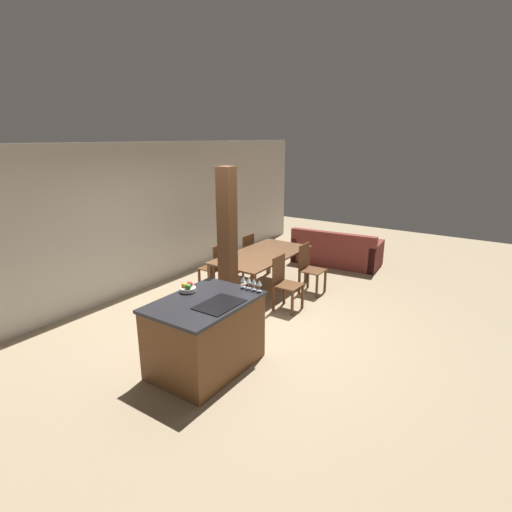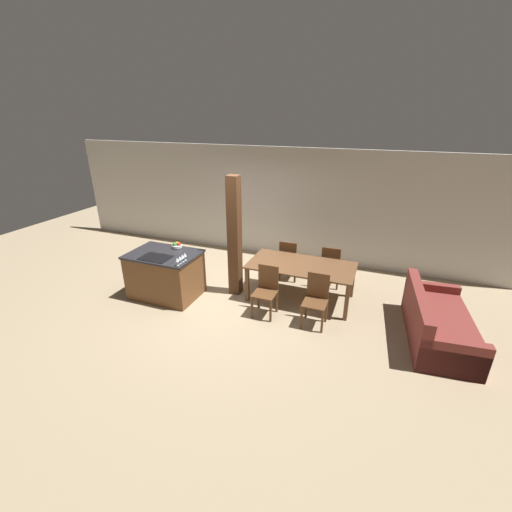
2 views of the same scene
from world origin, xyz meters
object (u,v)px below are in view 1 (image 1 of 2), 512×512
object	(u,v)px
dining_table	(262,258)
dining_chair_near_left	(284,282)
wine_glass_near	(259,283)
timber_post	(228,247)
wine_glass_end	(243,279)
fruit_bowl	(188,288)
dining_chair_far_right	(244,255)
wine_glass_middle	(254,282)
dining_chair_far_left	(215,266)
couch	(336,252)
dining_chair_near_right	(309,268)
kitchen_island	(205,334)
wine_glass_far	(248,281)

from	to	relation	value
dining_table	dining_chair_near_left	bearing A→B (deg)	-121.61
wine_glass_near	timber_post	xyz separation A→B (m)	(0.66, 1.01, 0.17)
wine_glass_end	fruit_bowl	bearing A→B (deg)	135.05
wine_glass_end	dining_chair_far_right	size ratio (longest dim) A/B	0.17
timber_post	dining_chair_near_left	bearing A→B (deg)	-31.77
fruit_bowl	wine_glass_middle	distance (m)	0.84
dining_chair_far_left	timber_post	world-z (taller)	timber_post
wine_glass_middle	couch	world-z (taller)	wine_glass_middle
wine_glass_middle	dining_chair_far_left	distance (m)	2.46
dining_chair_near_left	wine_glass_middle	bearing A→B (deg)	-164.95
dining_chair_near_right	dining_chair_far_right	bearing A→B (deg)	90.00
dining_chair_near_left	timber_post	xyz separation A→B (m)	(-0.84, 0.52, 0.72)
kitchen_island	wine_glass_far	world-z (taller)	wine_glass_far
dining_chair_near_right	timber_post	world-z (taller)	timber_post
dining_chair_near_right	wine_glass_far	bearing A→B (deg)	-172.42
kitchen_island	wine_glass_end	bearing A→B (deg)	-14.55
wine_glass_end	kitchen_island	bearing A→B (deg)	165.45
wine_glass_far	dining_chair_near_right	bearing A→B (deg)	7.58
wine_glass_middle	couch	bearing A→B (deg)	8.81
wine_glass_middle	dining_chair_far_left	world-z (taller)	wine_glass_middle
couch	timber_post	world-z (taller)	timber_post
dining_table	couch	xyz separation A→B (m)	(2.38, -0.47, -0.38)
wine_glass_far	dining_chair_far_right	distance (m)	3.05
kitchen_island	timber_post	distance (m)	1.57
wine_glass_near	kitchen_island	bearing A→B (deg)	145.93
fruit_bowl	dining_chair_near_left	bearing A→B (deg)	-7.50
kitchen_island	dining_table	world-z (taller)	kitchen_island
dining_chair_near_left	dining_chair_far_right	world-z (taller)	same
wine_glass_near	dining_chair_near_left	distance (m)	1.67
fruit_bowl	wine_glass_end	world-z (taller)	wine_glass_end
wine_glass_near	couch	size ratio (longest dim) A/B	0.08
dining_table	dining_chair_far_right	world-z (taller)	dining_chair_far_right
fruit_bowl	couch	bearing A→B (deg)	0.06
kitchen_island	wine_glass_near	xyz separation A→B (m)	(0.60, -0.40, 0.57)
wine_glass_near	dining_chair_near_left	size ratio (longest dim) A/B	0.17
kitchen_island	fruit_bowl	size ratio (longest dim) A/B	6.60
wine_glass_end	dining_chair_near_left	size ratio (longest dim) A/B	0.17
wine_glass_middle	wine_glass_end	distance (m)	0.17
wine_glass_near	wine_glass_far	distance (m)	0.17
kitchen_island	dining_chair_near_left	bearing A→B (deg)	2.28
wine_glass_near	wine_glass_end	distance (m)	0.25
fruit_bowl	dining_chair_near_right	xyz separation A→B (m)	(2.91, -0.26, -0.49)
wine_glass_middle	dining_chair_near_left	size ratio (longest dim) A/B	0.17
dining_chair_far_left	wine_glass_far	bearing A→B (deg)	50.16
dining_chair_near_right	couch	size ratio (longest dim) A/B	0.46
wine_glass_middle	dining_table	distance (m)	2.29
couch	wine_glass_far	bearing A→B (deg)	92.73
timber_post	fruit_bowl	bearing A→B (deg)	-167.44
dining_table	dining_chair_far_right	bearing A→B (deg)	58.39
wine_glass_far	dining_chair_near_left	world-z (taller)	wine_glass_far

